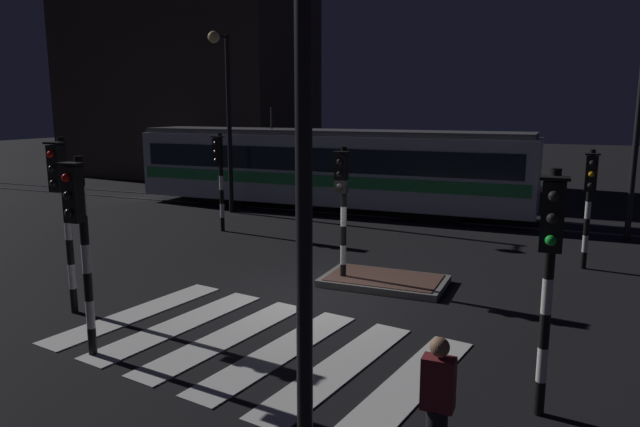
{
  "coord_description": "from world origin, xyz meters",
  "views": [
    {
      "loc": [
        4.91,
        -11.25,
        4.16
      ],
      "look_at": [
        -0.95,
        2.56,
        1.4
      ],
      "focal_mm": 32.7,
      "sensor_mm": 36.0,
      "label": 1
    }
  ],
  "objects": [
    {
      "name": "ground_plane",
      "position": [
        0.0,
        0.0,
        0.0
      ],
      "size": [
        120.0,
        120.0,
        0.0
      ],
      "primitive_type": "plane",
      "color": "black"
    },
    {
      "name": "rail_near",
      "position": [
        0.0,
        9.74,
        0.01
      ],
      "size": [
        80.0,
        0.12,
        0.03
      ],
      "primitive_type": "cube",
      "color": "#59595E",
      "rests_on": "ground"
    },
    {
      "name": "rail_far",
      "position": [
        0.0,
        11.17,
        0.01
      ],
      "size": [
        80.0,
        0.12,
        0.03
      ],
      "primitive_type": "cube",
      "color": "#59595E",
      "rests_on": "ground"
    },
    {
      "name": "crosswalk_zebra",
      "position": [
        0.0,
        -2.77,
        0.01
      ],
      "size": [
        7.22,
        5.15,
        0.02
      ],
      "color": "silver",
      "rests_on": "ground"
    },
    {
      "name": "traffic_island",
      "position": [
        1.12,
        1.58,
        0.09
      ],
      "size": [
        2.86,
        1.7,
        0.18
      ],
      "color": "slate",
      "rests_on": "ground"
    },
    {
      "name": "traffic_light_corner_far_left",
      "position": [
        -5.68,
        5.16,
        2.18
      ],
      "size": [
        0.36,
        0.42,
        3.3
      ],
      "color": "black",
      "rests_on": "ground"
    },
    {
      "name": "traffic_light_median_centre",
      "position": [
        0.18,
        1.22,
        2.14
      ],
      "size": [
        0.36,
        0.42,
        3.25
      ],
      "color": "black",
      "rests_on": "ground"
    },
    {
      "name": "traffic_light_kerb_mid_left",
      "position": [
        -2.28,
        -4.28,
        2.23
      ],
      "size": [
        0.36,
        0.42,
        3.38
      ],
      "color": "black",
      "rests_on": "ground"
    },
    {
      "name": "traffic_light_corner_near_left",
      "position": [
        -4.18,
        -2.82,
        2.36
      ],
      "size": [
        0.36,
        0.42,
        3.58
      ],
      "color": "black",
      "rests_on": "ground"
    },
    {
      "name": "traffic_light_corner_near_right",
      "position": [
        4.79,
        -3.39,
        2.24
      ],
      "size": [
        0.36,
        0.42,
        3.39
      ],
      "color": "black",
      "rests_on": "ground"
    },
    {
      "name": "traffic_light_corner_far_right",
      "position": [
        5.5,
        4.85,
        2.04
      ],
      "size": [
        0.36,
        0.42,
        3.1
      ],
      "color": "black",
      "rests_on": "ground"
    },
    {
      "name": "street_lamp_near_kerb",
      "position": [
        2.4,
        -6.03,
        4.66
      ],
      "size": [
        0.44,
        1.21,
        7.37
      ],
      "color": "black",
      "rests_on": "ground"
    },
    {
      "name": "street_lamp_trackside_left",
      "position": [
        -7.3,
        8.21,
        4.39
      ],
      "size": [
        0.44,
        1.21,
        6.88
      ],
      "color": "black",
      "rests_on": "ground"
    },
    {
      "name": "tram",
      "position": [
        -4.04,
        10.45,
        1.75
      ],
      "size": [
        16.42,
        2.58,
        4.15
      ],
      "color": "silver",
      "rests_on": "ground"
    },
    {
      "name": "pedestrian_waiting_at_kerb",
      "position": [
        3.79,
        -5.3,
        0.88
      ],
      "size": [
        0.36,
        0.24,
        1.71
      ],
      "color": "black",
      "rests_on": "ground"
    },
    {
      "name": "building_backdrop",
      "position": [
        -16.67,
        19.13,
        6.28
      ],
      "size": [
        14.19,
        8.0,
        12.55
      ],
      "primitive_type": "cube",
      "color": "#382D28",
      "rests_on": "ground"
    }
  ]
}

